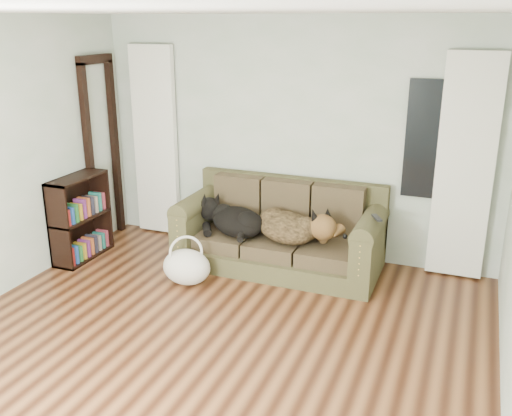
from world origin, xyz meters
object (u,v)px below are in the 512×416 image
at_px(sofa, 279,227).
at_px(tote_bag, 187,269).
at_px(dog_black_lab, 234,222).
at_px(bookshelf, 80,215).
at_px(dog_shepherd, 291,228).

relative_size(sofa, tote_bag, 4.30).
distance_m(dog_black_lab, bookshelf, 1.71).
relative_size(sofa, bookshelf, 2.28).
distance_m(tote_bag, bookshelf, 1.45).
relative_size(dog_black_lab, tote_bag, 1.41).
distance_m(sofa, dog_shepherd, 0.19).
xyz_separation_m(tote_bag, bookshelf, (-1.40, 0.17, 0.34)).
distance_m(sofa, bookshelf, 2.19).
relative_size(dog_black_lab, dog_shepherd, 0.93).
bearing_deg(sofa, bookshelf, -165.08).
xyz_separation_m(dog_shepherd, tote_bag, (-0.88, -0.65, -0.33)).
bearing_deg(tote_bag, dog_black_lab, 69.14).
xyz_separation_m(dog_black_lab, tote_bag, (-0.24, -0.64, -0.32)).
bearing_deg(tote_bag, sofa, 45.84).
height_order(tote_bag, bookshelf, bookshelf).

